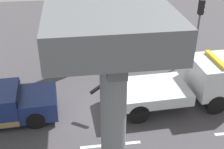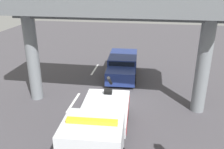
% 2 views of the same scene
% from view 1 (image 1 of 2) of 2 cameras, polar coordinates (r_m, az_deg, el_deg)
% --- Properties ---
extents(ground_plane, '(60.00, 40.00, 0.10)m').
position_cam_1_polar(ground_plane, '(15.25, -1.54, -6.86)').
color(ground_plane, '#423F44').
extents(lane_stripe_mid, '(2.60, 0.16, 0.01)m').
position_cam_1_polar(lane_stripe_mid, '(13.30, -0.26, -13.10)').
color(lane_stripe_mid, silver).
rests_on(lane_stripe_mid, ground).
extents(tow_truck_white, '(7.30, 2.67, 2.46)m').
position_cam_1_polar(tow_truck_white, '(15.50, 13.76, -1.60)').
color(tow_truck_white, silver).
rests_on(tow_truck_white, ground).
extents(overpass_structure, '(3.60, 12.08, 6.52)m').
position_cam_1_polar(overpass_structure, '(12.69, -3.06, 13.88)').
color(overpass_structure, slate).
rests_on(overpass_structure, ground).
extents(traffic_light_near, '(0.39, 0.32, 3.97)m').
position_cam_1_polar(traffic_light_near, '(19.61, 16.24, 10.36)').
color(traffic_light_near, '#515456').
rests_on(traffic_light_near, ground).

